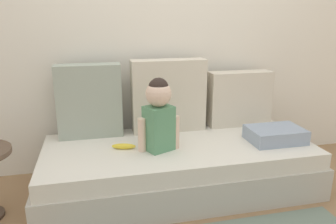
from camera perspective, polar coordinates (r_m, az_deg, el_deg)
name	(u,v)px	position (r m, az deg, el deg)	size (l,w,h in m)	color
ground_plane	(178,188)	(2.57, 1.78, -13.01)	(12.00, 12.00, 0.00)	#93704C
back_wall	(162,15)	(2.78, -1.06, 16.53)	(5.19, 0.10, 2.54)	silver
couch	(178,167)	(2.49, 1.82, -9.46)	(1.99, 0.86, 0.36)	beige
throw_pillow_left	(89,101)	(2.57, -13.50, 1.87)	(0.48, 0.16, 0.56)	#99A393
throw_pillow_center	(168,96)	(2.63, 0.07, 2.86)	(0.59, 0.16, 0.58)	beige
throw_pillow_right	(239,99)	(2.84, 12.29, 2.30)	(0.54, 0.16, 0.46)	beige
toddler	(159,113)	(2.23, -1.63, -0.13)	(0.29, 0.21, 0.51)	#568E66
banana	(124,146)	(2.35, -7.72, -5.87)	(0.17, 0.04, 0.04)	yellow
folded_blanket	(275,135)	(2.58, 18.14, -3.75)	(0.40, 0.28, 0.10)	#8E9EB2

